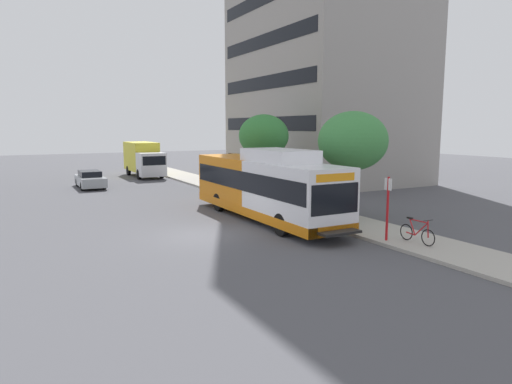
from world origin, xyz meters
The scene contains 10 objects.
ground_plane centered at (0.00, 8.00, 0.00)m, with size 120.00×120.00×0.00m, color #4C4C51.
sidewalk_curb centered at (7.00, 6.00, 0.07)m, with size 3.00×56.00×0.14m, color #A8A399.
transit_bus centered at (4.02, 1.79, 1.70)m, with size 2.58×12.25×3.65m.
bus_stop_sign_pole centered at (5.93, -4.87, 1.65)m, with size 0.10×0.36×2.60m.
bicycle_parked centered at (6.68, -5.77, 0.56)m, with size 0.52×1.76×1.02m.
street_tree_near_stop centered at (8.06, -0.13, 3.99)m, with size 3.53×3.53×5.37m.
street_tree_mid_block centered at (7.87, 8.78, 4.10)m, with size 3.38×3.38×5.42m.
parked_car_far_lane centered at (-1.95, 18.93, 0.66)m, with size 1.80×4.50×1.33m.
box_truck_background centered at (3.85, 25.01, 1.74)m, with size 2.32×7.01×3.25m.
lattice_comm_tower centered at (15.31, 29.38, 9.88)m, with size 1.10×1.10×29.63m.
Camera 1 is at (-7.29, -18.21, 4.71)m, focal length 31.92 mm.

